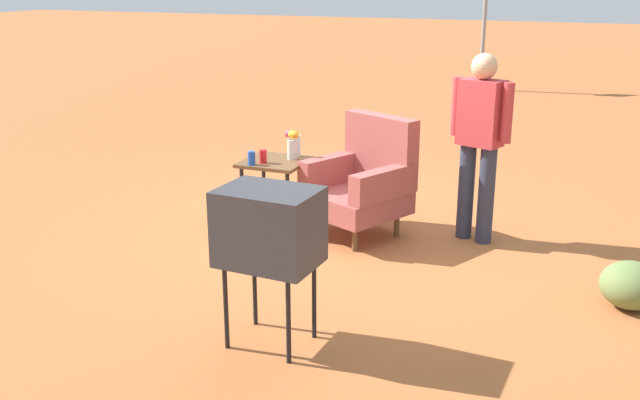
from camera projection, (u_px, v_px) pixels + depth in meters
name	position (u px, v px, depth m)	size (l,w,h in m)	color
ground_plane	(339.00, 232.00, 6.72)	(60.00, 60.00, 0.00)	#AD6033
armchair	(363.00, 181.00, 6.55)	(1.02, 1.03, 1.06)	brown
side_table	(275.00, 171.00, 6.68)	(0.56, 0.56, 0.64)	black
tv_on_stand	(269.00, 228.00, 4.50)	(0.63, 0.48, 1.03)	black
person_standing	(480.00, 136.00, 6.26)	(0.54, 0.33, 1.64)	#2D3347
road_sign	(484.00, 19.00, 14.27)	(0.33, 0.33, 2.44)	gray
soda_can_blue	(252.00, 158.00, 6.48)	(0.07, 0.07, 0.12)	blue
soda_can_red	(263.00, 156.00, 6.54)	(0.07, 0.07, 0.12)	red
bottle_short_clear	(297.00, 146.00, 6.77)	(0.06, 0.06, 0.20)	silver
flower_vase	(292.00, 143.00, 6.66)	(0.15, 0.10, 0.27)	silver
shrub_mid	(631.00, 285.00, 5.18)	(0.44, 0.44, 0.34)	olive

